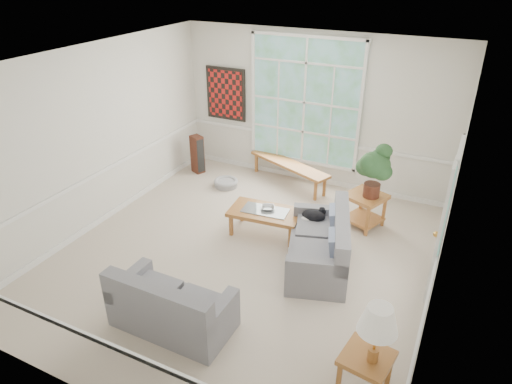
# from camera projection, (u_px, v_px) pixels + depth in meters

# --- Properties ---
(floor) EXTENTS (5.50, 6.00, 0.01)m
(floor) POSITION_uv_depth(u_px,v_px,m) (245.00, 255.00, 7.17)
(floor) COLOR #BEAD9B
(floor) RESTS_ON ground
(ceiling) EXTENTS (5.50, 6.00, 0.02)m
(ceiling) POSITION_uv_depth(u_px,v_px,m) (242.00, 61.00, 5.77)
(ceiling) COLOR white
(ceiling) RESTS_ON ground
(wall_back) EXTENTS (5.50, 0.02, 3.00)m
(wall_back) POSITION_uv_depth(u_px,v_px,m) (315.00, 110.00, 8.85)
(wall_back) COLOR silver
(wall_back) RESTS_ON ground
(wall_front) EXTENTS (5.50, 0.02, 3.00)m
(wall_front) POSITION_uv_depth(u_px,v_px,m) (89.00, 294.00, 4.08)
(wall_front) COLOR silver
(wall_front) RESTS_ON ground
(wall_left) EXTENTS (0.02, 6.00, 3.00)m
(wall_left) POSITION_uv_depth(u_px,v_px,m) (96.00, 138.00, 7.54)
(wall_left) COLOR silver
(wall_left) RESTS_ON ground
(wall_right) EXTENTS (0.02, 6.00, 3.00)m
(wall_right) POSITION_uv_depth(u_px,v_px,m) (449.00, 211.00, 5.40)
(wall_right) COLOR silver
(wall_right) RESTS_ON ground
(window_back) EXTENTS (2.30, 0.08, 2.40)m
(window_back) POSITION_uv_depth(u_px,v_px,m) (305.00, 102.00, 8.83)
(window_back) COLOR white
(window_back) RESTS_ON wall_back
(entry_door) EXTENTS (0.08, 0.90, 2.10)m
(entry_door) POSITION_uv_depth(u_px,v_px,m) (444.00, 219.00, 6.10)
(entry_door) COLOR white
(entry_door) RESTS_ON floor
(door_sidelight) EXTENTS (0.08, 0.26, 1.90)m
(door_sidelight) POSITION_uv_depth(u_px,v_px,m) (440.00, 236.00, 5.55)
(door_sidelight) COLOR white
(door_sidelight) RESTS_ON wall_right
(wall_art) EXTENTS (0.90, 0.06, 1.10)m
(wall_art) POSITION_uv_depth(u_px,v_px,m) (226.00, 94.00, 9.53)
(wall_art) COLOR maroon
(wall_art) RESTS_ON wall_back
(wall_frame_near) EXTENTS (0.04, 0.26, 0.32)m
(wall_frame_near) POSITION_uv_depth(u_px,v_px,m) (459.00, 155.00, 6.78)
(wall_frame_near) COLOR black
(wall_frame_near) RESTS_ON wall_right
(wall_frame_far) EXTENTS (0.04, 0.26, 0.32)m
(wall_frame_far) POSITION_uv_depth(u_px,v_px,m) (461.00, 146.00, 7.10)
(wall_frame_far) COLOR black
(wall_frame_far) RESTS_ON wall_right
(loveseat_right) EXTENTS (1.28, 1.80, 0.88)m
(loveseat_right) POSITION_uv_depth(u_px,v_px,m) (318.00, 241.00, 6.74)
(loveseat_right) COLOR slate
(loveseat_right) RESTS_ON floor
(loveseat_front) EXTENTS (1.50, 0.79, 0.81)m
(loveseat_front) POSITION_uv_depth(u_px,v_px,m) (172.00, 300.00, 5.64)
(loveseat_front) COLOR slate
(loveseat_front) RESTS_ON floor
(coffee_table) EXTENTS (1.24, 0.76, 0.44)m
(coffee_table) POSITION_uv_depth(u_px,v_px,m) (265.00, 222.00, 7.63)
(coffee_table) COLOR #9B5E2B
(coffee_table) RESTS_ON floor
(pewter_bowl) EXTENTS (0.37, 0.37, 0.07)m
(pewter_bowl) POSITION_uv_depth(u_px,v_px,m) (268.00, 208.00, 7.54)
(pewter_bowl) COLOR #98989D
(pewter_bowl) RESTS_ON coffee_table
(window_bench) EXTENTS (1.92, 1.09, 0.45)m
(window_bench) POSITION_uv_depth(u_px,v_px,m) (289.00, 173.00, 9.31)
(window_bench) COLOR #9B5E2B
(window_bench) RESTS_ON floor
(end_table) EXTENTS (0.77, 0.77, 0.59)m
(end_table) POSITION_uv_depth(u_px,v_px,m) (364.00, 210.00, 7.83)
(end_table) COLOR #9B5E2B
(end_table) RESTS_ON floor
(houseplant) EXTENTS (0.73, 0.73, 0.94)m
(houseplant) POSITION_uv_depth(u_px,v_px,m) (374.00, 171.00, 7.42)
(houseplant) COLOR #244924
(houseplant) RESTS_ON end_table
(side_table) EXTENTS (0.57, 0.57, 0.51)m
(side_table) POSITION_uv_depth(u_px,v_px,m) (365.00, 373.00, 4.84)
(side_table) COLOR #9B5E2B
(side_table) RESTS_ON floor
(table_lamp) EXTENTS (0.44, 0.44, 0.70)m
(table_lamp) POSITION_uv_depth(u_px,v_px,m) (376.00, 335.00, 4.51)
(table_lamp) COLOR silver
(table_lamp) RESTS_ON side_table
(pet_bed) EXTENTS (0.58, 0.58, 0.14)m
(pet_bed) POSITION_uv_depth(u_px,v_px,m) (226.00, 183.00, 9.26)
(pet_bed) COLOR gray
(pet_bed) RESTS_ON floor
(floor_speaker) EXTENTS (0.31, 0.29, 0.82)m
(floor_speaker) POSITION_uv_depth(u_px,v_px,m) (197.00, 154.00, 9.71)
(floor_speaker) COLOR #421D12
(floor_speaker) RESTS_ON floor
(cat) EXTENTS (0.42, 0.33, 0.18)m
(cat) POSITION_uv_depth(u_px,v_px,m) (314.00, 215.00, 7.20)
(cat) COLOR black
(cat) RESTS_ON loveseat_right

